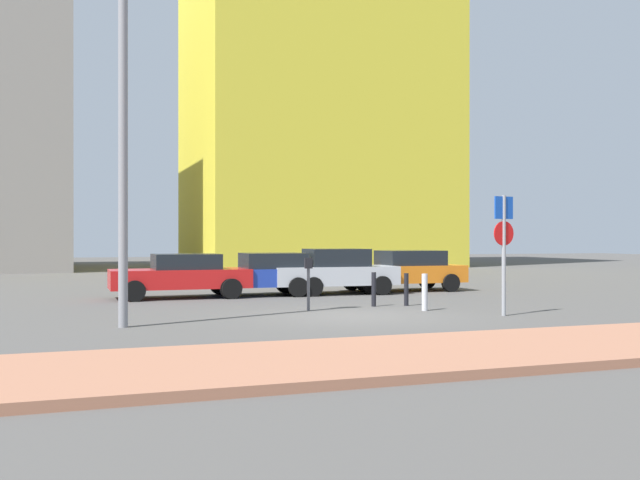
{
  "coord_description": "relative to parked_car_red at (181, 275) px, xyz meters",
  "views": [
    {
      "loc": [
        -6.59,
        -16.08,
        1.88
      ],
      "look_at": [
        -0.35,
        1.42,
        1.85
      ],
      "focal_mm": 39.97,
      "sensor_mm": 36.0,
      "label": 1
    }
  ],
  "objects": [
    {
      "name": "parking_meter",
      "position": [
        2.54,
        -5.11,
        0.16
      ],
      "size": [
        0.18,
        0.14,
        1.38
      ],
      "color": "#4C4C51",
      "rests_on": "ground"
    },
    {
      "name": "sidewalk_brick",
      "position": [
        3.14,
        -12.84,
        -0.67
      ],
      "size": [
        40.0,
        3.49,
        0.14
      ],
      "primitive_type": "cube",
      "color": "#9E664C",
      "rests_on": "ground"
    },
    {
      "name": "traffic_bollard_mid",
      "position": [
        5.56,
        -4.77,
        -0.28
      ],
      "size": [
        0.13,
        0.13,
        0.92
      ],
      "primitive_type": "cylinder",
      "color": "black",
      "rests_on": "ground"
    },
    {
      "name": "parked_car_orange",
      "position": [
        8.0,
        0.37,
        0.02
      ],
      "size": [
        4.54,
        2.08,
        1.46
      ],
      "color": "orange",
      "rests_on": "ground"
    },
    {
      "name": "ground_plane",
      "position": [
        3.14,
        -6.7,
        -0.74
      ],
      "size": [
        120.0,
        120.0,
        0.0
      ],
      "primitive_type": "plane",
      "color": "#4C4947"
    },
    {
      "name": "traffic_bollard_near",
      "position": [
        5.39,
        -6.18,
        -0.25
      ],
      "size": [
        0.15,
        0.15,
        0.97
      ],
      "primitive_type": "cylinder",
      "color": "#B7B7BC",
      "rests_on": "ground"
    },
    {
      "name": "parked_car_blue",
      "position": [
        2.85,
        0.09,
        0.01
      ],
      "size": [
        4.09,
        2.13,
        1.41
      ],
      "color": "#1E389E",
      "rests_on": "ground"
    },
    {
      "name": "parked_car_red",
      "position": [
        0.0,
        0.0,
        0.0
      ],
      "size": [
        4.34,
        1.98,
        1.4
      ],
      "color": "red",
      "rests_on": "ground"
    },
    {
      "name": "parking_sign_post",
      "position": [
        6.63,
        -7.93,
        1.12
      ],
      "size": [
        0.6,
        0.11,
        2.95
      ],
      "color": "gray",
      "rests_on": "ground"
    },
    {
      "name": "traffic_bollard_far",
      "position": [
        4.61,
        -4.65,
        -0.26
      ],
      "size": [
        0.13,
        0.13,
        0.95
      ],
      "primitive_type": "cylinder",
      "color": "black",
      "rests_on": "ground"
    },
    {
      "name": "parked_car_silver",
      "position": [
        5.14,
        -0.11,
        0.05
      ],
      "size": [
        4.37,
        2.15,
        1.54
      ],
      "color": "#B7BABF",
      "rests_on": "ground"
    },
    {
      "name": "building_colorful_midrise",
      "position": [
        13.12,
        25.22,
        12.67
      ],
      "size": [
        16.91,
        14.4,
        26.81
      ],
      "primitive_type": "cube",
      "color": "gold",
      "rests_on": "ground"
    },
    {
      "name": "street_lamp",
      "position": [
        -2.32,
        -7.16,
        4.01
      ],
      "size": [
        0.7,
        0.36,
        8.22
      ],
      "color": "gray",
      "rests_on": "ground"
    }
  ]
}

